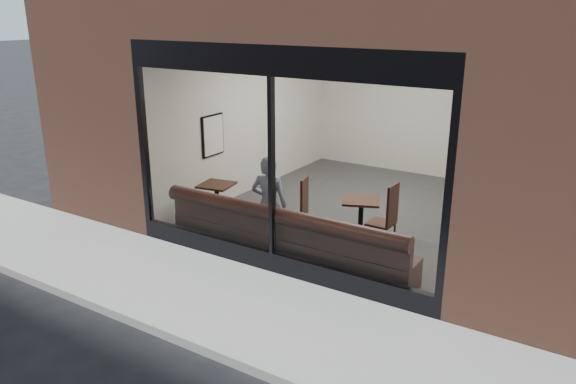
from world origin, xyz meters
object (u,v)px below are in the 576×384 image
Objects in this scene: cafe_table_right at (361,200)px; banquette at (287,247)px; person at (269,205)px; cafe_table_left at (216,185)px; cafe_chair_left at (294,216)px; cafe_chair_right at (381,223)px.

banquette is at bearing -117.87° from cafe_table_right.
person reaches higher than cafe_table_right.
person is at bearing -136.28° from cafe_table_right.
cafe_table_left is at bearing -32.40° from person.
cafe_table_left reaches higher than banquette.
cafe_chair_right reaches higher than cafe_chair_left.
cafe_chair_right is (2.64, 1.03, -0.50)m from cafe_table_left.
cafe_table_right is (0.63, 1.20, 0.52)m from banquette.
cafe_table_right is at bearing 13.55° from cafe_table_left.
cafe_chair_right is at bearing 68.68° from cafe_table_right.
banquette is at bearing 143.60° from person.
cafe_table_left reaches higher than cafe_chair_left.
cafe_chair_left is (-0.59, 1.14, 0.01)m from banquette.
cafe_chair_left is 1.48m from cafe_chair_right.
cafe_table_right reaches higher than cafe_chair_right.
cafe_chair_right is at bearing 63.80° from banquette.
person reaches higher than cafe_chair_right.
person reaches higher than cafe_chair_left.
person is 1.46m from cafe_table_left.
cafe_table_left is at bearing 9.56° from cafe_chair_left.
banquette reaches higher than cafe_chair_right.
banquette reaches higher than cafe_chair_left.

